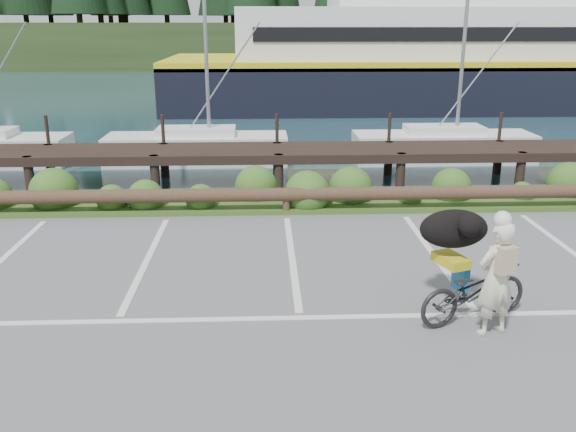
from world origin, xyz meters
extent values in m
plane|color=#575759|center=(0.00, 0.00, 0.00)|extent=(72.00, 72.00, 0.00)
plane|color=#1C3743|center=(0.00, 48.00, -1.20)|extent=(160.00, 160.00, 0.00)
cube|color=#3D5B21|center=(0.00, 5.30, 0.05)|extent=(34.00, 1.60, 0.10)
imported|color=black|center=(2.44, -0.57, 0.46)|extent=(1.85, 1.16, 0.92)
imported|color=beige|center=(2.58, -0.95, 0.81)|extent=(0.69, 0.56, 1.62)
ellipsoid|color=black|center=(2.25, -0.04, 1.21)|extent=(0.80, 1.11, 0.58)
camera|label=1|loc=(-0.50, -8.29, 4.07)|focal=38.00mm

